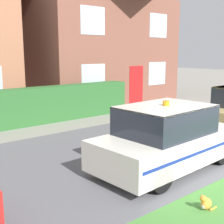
{
  "coord_description": "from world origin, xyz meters",
  "views": [
    {
      "loc": [
        -6.37,
        -2.43,
        2.86
      ],
      "look_at": [
        -0.39,
        4.71,
        1.05
      ],
      "focal_mm": 50.0,
      "sensor_mm": 36.0,
      "label": 1
    }
  ],
  "objects": [
    {
      "name": "road_strip",
      "position": [
        0.0,
        4.07,
        0.01
      ],
      "size": [
        28.0,
        5.97,
        0.01
      ],
      "primitive_type": "cube",
      "color": "#5B5B60",
      "rests_on": "ground"
    },
    {
      "name": "garden_hedge",
      "position": [
        -0.56,
        8.96,
        0.72
      ],
      "size": [
        8.38,
        0.78,
        1.45
      ],
      "primitive_type": "cube",
      "color": "#2D662D",
      "rests_on": "ground"
    },
    {
      "name": "police_car",
      "position": [
        -0.6,
        2.37,
        0.77
      ],
      "size": [
        4.04,
        1.94,
        1.69
      ],
      "rotation": [
        0.0,
        0.0,
        0.04
      ],
      "color": "black",
      "rests_on": "road_strip"
    },
    {
      "name": "cat",
      "position": [
        -1.66,
        0.52,
        0.13
      ],
      "size": [
        0.36,
        0.2,
        0.32
      ],
      "rotation": [
        0.0,
        0.0,
        3.14
      ],
      "color": "orange",
      "rests_on": "ground"
    },
    {
      "name": "house_right",
      "position": [
        4.91,
        13.07,
        3.93
      ],
      "size": [
        8.69,
        6.99,
        7.72
      ],
      "color": "brown",
      "rests_on": "ground"
    }
  ]
}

